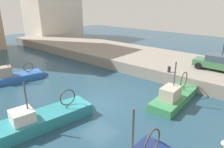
{
  "coord_description": "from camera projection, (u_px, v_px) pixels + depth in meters",
  "views": [
    {
      "loc": [
        -9.89,
        -9.81,
        7.49
      ],
      "look_at": [
        3.46,
        1.69,
        1.2
      ],
      "focal_mm": 32.85,
      "sensor_mm": 36.0,
      "label": 1
    }
  ],
  "objects": [
    {
      "name": "water_surface",
      "position": [
        99.0,
        105.0,
        15.6
      ],
      "size": [
        80.0,
        80.0,
        0.0
      ],
      "primitive_type": "plane",
      "color": "navy",
      "rests_on": "ground"
    },
    {
      "name": "parked_car_green",
      "position": [
        217.0,
        62.0,
        19.58
      ],
      "size": [
        1.98,
        4.08,
        1.48
      ],
      "color": "#387547",
      "rests_on": "quay_wall"
    },
    {
      "name": "mooring_bollard_mid",
      "position": [
        169.0,
        69.0,
        19.12
      ],
      "size": [
        0.28,
        0.28,
        0.55
      ],
      "primitive_type": "cylinder",
      "color": "#2D2D33",
      "rests_on": "quay_wall"
    },
    {
      "name": "quay_wall",
      "position": [
        169.0,
        64.0,
        23.61
      ],
      "size": [
        9.0,
        56.0,
        1.2
      ],
      "primitive_type": "cube",
      "color": "gray",
      "rests_on": "ground"
    },
    {
      "name": "fishing_boat_blue",
      "position": [
        18.0,
        79.0,
        20.56
      ],
      "size": [
        6.44,
        3.14,
        4.07
      ],
      "color": "#2D60B7",
      "rests_on": "ground"
    },
    {
      "name": "waterfront_building_west",
      "position": [
        53.0,
        4.0,
        42.34
      ],
      "size": [
        10.7,
        7.0,
        13.64
      ],
      "color": "silver",
      "rests_on": "ground"
    },
    {
      "name": "fishing_boat_teal",
      "position": [
        50.0,
        121.0,
        13.35
      ],
      "size": [
        7.13,
        2.89,
        3.98
      ],
      "color": "teal",
      "rests_on": "ground"
    },
    {
      "name": "fishing_boat_green",
      "position": [
        176.0,
        98.0,
        16.42
      ],
      "size": [
        6.5,
        2.07,
        4.17
      ],
      "color": "#388951",
      "rests_on": "ground"
    }
  ]
}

